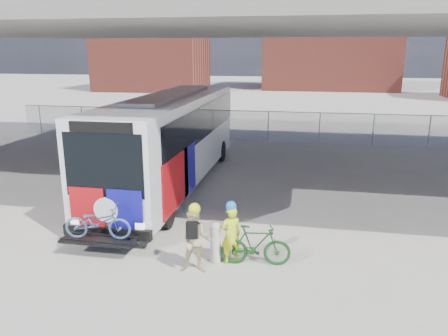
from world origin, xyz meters
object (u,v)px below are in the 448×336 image
(bus, at_px, (172,133))
(bike_parked, at_px, (256,245))
(cyclist_hivis, at_px, (231,233))
(cyclist_tan, at_px, (195,240))
(bollard, at_px, (215,241))

(bus, bearing_deg, bike_parked, -56.83)
(cyclist_hivis, xyz_separation_m, cyclist_tan, (-0.77, -0.63, 0.04))
(cyclist_tan, bearing_deg, cyclist_hivis, 31.28)
(cyclist_tan, bearing_deg, bollard, 51.81)
(cyclist_tan, height_order, bike_parked, cyclist_tan)
(bus, xyz_separation_m, cyclist_hivis, (3.50, -6.32, -1.30))
(cyclist_hivis, distance_m, cyclist_tan, 1.00)
(bollard, height_order, bike_parked, bollard)
(bus, xyz_separation_m, bollard, (3.10, -6.32, -1.53))
(bollard, relative_size, bike_parked, 0.60)
(cyclist_hivis, relative_size, bike_parked, 0.94)
(bike_parked, bearing_deg, bus, 26.82)
(bollard, bearing_deg, cyclist_tan, -120.12)
(cyclist_hivis, bearing_deg, bus, -92.96)
(bollard, height_order, cyclist_tan, cyclist_tan)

